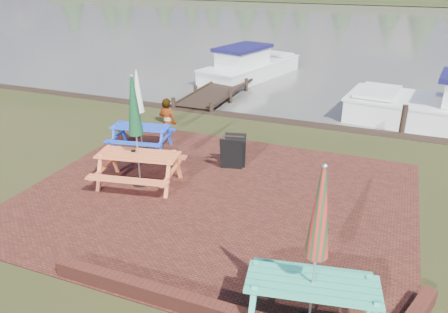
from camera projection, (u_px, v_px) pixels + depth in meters
ground at (198, 218)px, 9.55m from camera, size 120.00×120.00×0.00m
paving at (216, 197)px, 10.40m from camera, size 9.00×7.50×0.02m
water at (364, 24)px, 41.02m from camera, size 120.00×60.00×0.02m
picnic_table_teal at (313, 276)px, 6.32m from camera, size 2.23×2.05×2.71m
picnic_table_red at (138, 149)px, 10.63m from camera, size 2.29×2.12×2.78m
picnic_table_blue at (140, 123)px, 12.84m from camera, size 1.94×1.79×2.38m
chalkboard at (233, 152)px, 11.71m from camera, size 0.62×0.67×0.94m
jetty at (232, 82)px, 20.28m from camera, size 1.76×9.08×1.00m
boat_jetty at (249, 67)px, 22.03m from camera, size 3.70×6.67×1.84m
person at (166, 99)px, 14.92m from camera, size 0.67×0.46×1.79m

